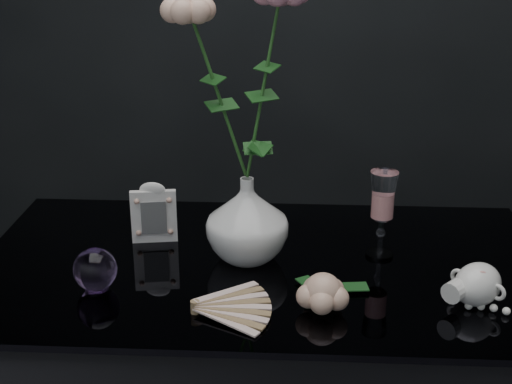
# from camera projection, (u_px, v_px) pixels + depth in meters

# --- Properties ---
(vase) EXTENTS (0.19, 0.19, 0.16)m
(vase) POSITION_uv_depth(u_px,v_px,m) (247.00, 219.00, 1.30)
(vase) COLOR white
(vase) RESTS_ON table
(wine_glass) EXTENTS (0.07, 0.07, 0.17)m
(wine_glass) POSITION_uv_depth(u_px,v_px,m) (382.00, 215.00, 1.31)
(wine_glass) COLOR white
(wine_glass) RESTS_ON table
(picture_frame) EXTENTS (0.10, 0.08, 0.12)m
(picture_frame) POSITION_uv_depth(u_px,v_px,m) (154.00, 212.00, 1.37)
(picture_frame) COLOR white
(picture_frame) RESTS_ON table
(paperweight) EXTENTS (0.09, 0.09, 0.07)m
(paperweight) POSITION_uv_depth(u_px,v_px,m) (95.00, 270.00, 1.20)
(paperweight) COLOR #AF7FCF
(paperweight) RESTS_ON table
(paper_fan) EXTENTS (0.27, 0.22, 0.03)m
(paper_fan) POSITION_uv_depth(u_px,v_px,m) (195.00, 306.00, 1.14)
(paper_fan) COLOR beige
(paper_fan) RESTS_ON table
(loose_rose) EXTENTS (0.21, 0.23, 0.06)m
(loose_rose) POSITION_uv_depth(u_px,v_px,m) (323.00, 292.00, 1.14)
(loose_rose) COLOR #DDAC8F
(loose_rose) RESTS_ON table
(pearl_jar) EXTENTS (0.35, 0.35, 0.07)m
(pearl_jar) POSITION_uv_depth(u_px,v_px,m) (478.00, 283.00, 1.16)
(pearl_jar) COLOR white
(pearl_jar) RESTS_ON table
(roses) EXTENTS (0.23, 0.12, 0.41)m
(roses) POSITION_uv_depth(u_px,v_px,m) (242.00, 69.00, 1.20)
(roses) COLOR #FFBB9C
(roses) RESTS_ON vase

